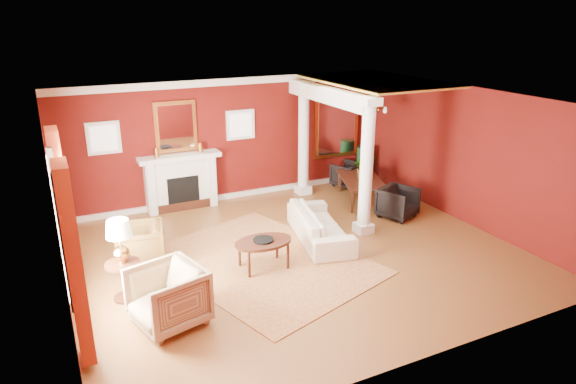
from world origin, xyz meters
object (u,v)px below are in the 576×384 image
armchair_leopard (140,243)px  coffee_table (263,243)px  armchair_stripe (168,294)px  dining_table (362,183)px  sofa (320,220)px  side_table (121,248)px

armchair_leopard → coffee_table: size_ratio=0.79×
armchair_stripe → dining_table: 6.24m
dining_table → armchair_leopard: bearing=120.9°
coffee_table → dining_table: 4.07m
sofa → armchair_stripe: 3.78m
armchair_leopard → armchair_stripe: bearing=11.9°
armchair_stripe → coffee_table: bearing=102.5°
armchair_leopard → armchair_stripe: (-0.00, -2.08, 0.07)m
coffee_table → side_table: size_ratio=0.78×
side_table → sofa: bearing=8.9°
sofa → side_table: (-3.88, -0.61, 0.47)m
armchair_stripe → sofa: bearing=100.5°
coffee_table → sofa: bearing=22.5°
dining_table → side_table: bearing=130.0°
coffee_table → side_table: (-2.39, 0.01, 0.41)m
dining_table → coffee_table: bearing=141.4°
armchair_leopard → side_table: (-0.46, -1.09, 0.48)m
armchair_leopard → side_table: bearing=-11.0°
side_table → dining_table: size_ratio=0.83×
coffee_table → dining_table: dining_table is taller
armchair_stripe → coffee_table: (1.93, 0.99, -0.00)m
armchair_leopard → armchair_stripe: armchair_stripe is taller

